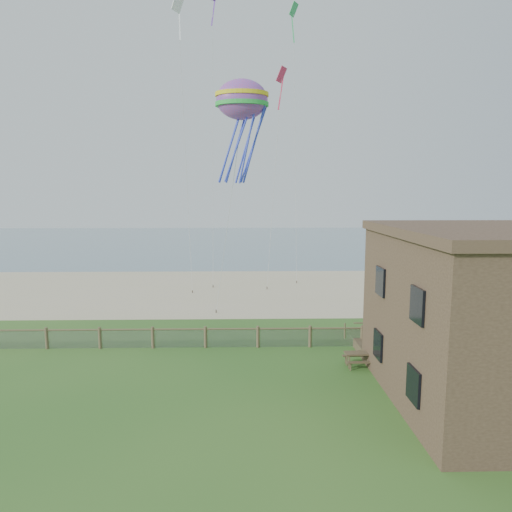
{
  "coord_description": "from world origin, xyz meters",
  "views": [
    {
      "loc": [
        -0.66,
        -19.24,
        8.73
      ],
      "look_at": [
        -0.07,
        8.0,
        5.03
      ],
      "focal_mm": 32.0,
      "sensor_mm": 36.0,
      "label": 1
    }
  ],
  "objects": [
    {
      "name": "chainlink_fence",
      "position": [
        0.0,
        6.0,
        0.55
      ],
      "size": [
        36.2,
        0.2,
        1.25
      ],
      "primitive_type": null,
      "color": "brown",
      "rests_on": "ground"
    },
    {
      "name": "ocean",
      "position": [
        0.0,
        66.0,
        0.0
      ],
      "size": [
        160.0,
        68.0,
        0.02
      ],
      "primitive_type": "cube",
      "color": "slate",
      "rests_on": "ground"
    },
    {
      "name": "sand_beach",
      "position": [
        0.0,
        22.0,
        0.0
      ],
      "size": [
        72.0,
        20.0,
        0.02
      ],
      "primitive_type": "cube",
      "color": "#C3B78D",
      "rests_on": "ground"
    },
    {
      "name": "kite_green",
      "position": [
        3.35,
        20.91,
        23.15
      ],
      "size": [
        2.08,
        1.84,
        2.75
      ],
      "primitive_type": null,
      "rotation": [
        0.44,
        0.0,
        1.02
      ],
      "color": "green"
    },
    {
      "name": "picnic_table",
      "position": [
        5.12,
        2.91,
        0.33
      ],
      "size": [
        1.61,
        1.24,
        0.66
      ],
      "primitive_type": null,
      "rotation": [
        0.0,
        0.0,
        0.03
      ],
      "color": "brown",
      "rests_on": "ground"
    },
    {
      "name": "ground",
      "position": [
        0.0,
        0.0,
        0.0
      ],
      "size": [
        160.0,
        160.0,
        0.0
      ],
      "primitive_type": "plane",
      "color": "#295B1F",
      "rests_on": "ground"
    },
    {
      "name": "kite_purple",
      "position": [
        -3.23,
        19.04,
        23.63
      ],
      "size": [
        1.79,
        1.9,
        2.51
      ],
      "primitive_type": null,
      "rotation": [
        0.44,
        0.0,
        0.67
      ],
      "color": "purple"
    },
    {
      "name": "kite_white",
      "position": [
        -5.63,
        16.63,
        21.86
      ],
      "size": [
        2.25,
        1.98,
        2.98
      ],
      "primitive_type": null,
      "rotation": [
        0.44,
        0.0,
        1.09
      ],
      "color": "white"
    },
    {
      "name": "motel_deck",
      "position": [
        13.0,
        5.0,
        0.25
      ],
      "size": [
        15.0,
        2.0,
        0.5
      ],
      "primitive_type": "cube",
      "color": "brown",
      "rests_on": "ground"
    },
    {
      "name": "kite_red",
      "position": [
        2.16,
        18.09,
        17.25
      ],
      "size": [
        2.18,
        1.93,
        2.85
      ],
      "primitive_type": null,
      "rotation": [
        0.44,
        0.0,
        1.07
      ],
      "color": "#C92346"
    },
    {
      "name": "octopus_kite",
      "position": [
        -0.9,
        10.73,
        12.88
      ],
      "size": [
        4.02,
        3.4,
        7.03
      ],
      "primitive_type": null,
      "rotation": [
        0.0,
        0.0,
        -0.33
      ],
      "color": "#FF285A"
    }
  ]
}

